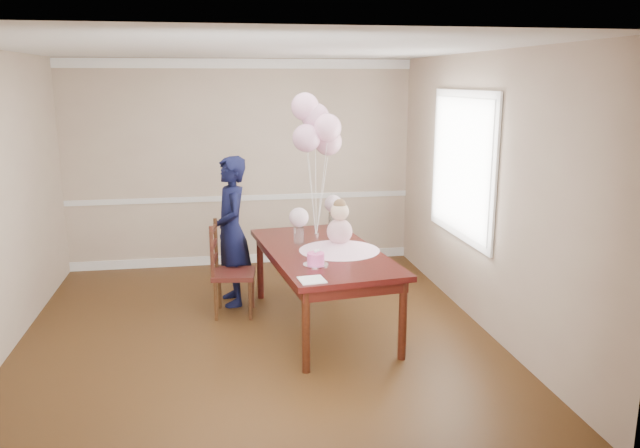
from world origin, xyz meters
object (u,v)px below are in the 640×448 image
(birthday_cake, at_px, (316,259))
(dining_chair_seat, at_px, (234,274))
(woman, at_px, (231,231))
(dining_table_top, at_px, (323,252))

(birthday_cake, distance_m, dining_chair_seat, 1.26)
(birthday_cake, xyz_separation_m, woman, (-0.72, 1.30, -0.03))
(dining_table_top, relative_size, woman, 1.28)
(dining_chair_seat, xyz_separation_m, woman, (-0.00, 0.35, 0.38))
(birthday_cake, height_order, dining_chair_seat, birthday_cake)
(dining_chair_seat, bearing_deg, woman, 97.51)
(dining_table_top, distance_m, woman, 1.19)
(woman, bearing_deg, dining_chair_seat, -7.91)
(dining_table_top, relative_size, dining_chair_seat, 4.86)
(birthday_cake, xyz_separation_m, dining_chair_seat, (-0.72, 0.95, -0.41))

